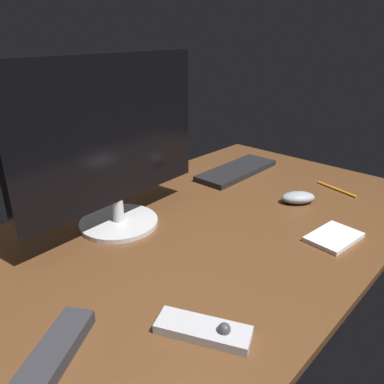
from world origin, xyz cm
name	(u,v)px	position (x,y,z in cm)	size (l,w,h in cm)	color
desk	(208,228)	(0.00, 0.00, 1.00)	(140.00, 84.00, 2.00)	brown
monitor	(112,141)	(-16.50, 18.07, 25.69)	(56.14, 21.28, 44.41)	silver
keyboard	(237,170)	(38.31, 18.76, 2.98)	(34.97, 12.55, 1.96)	black
computer_mouse	(298,198)	(29.80, -10.99, 3.75)	(10.37, 6.07, 3.49)	#999EA5
media_remote	(204,330)	(-31.21, -25.97, 2.98)	(12.03, 17.61, 3.32)	#B7B7BC
tv_remote	(57,349)	(-51.02, -11.30, 3.27)	(16.84, 5.58, 2.54)	#2D2D33
notepad	(334,237)	(15.95, -28.63, 2.59)	(14.03, 9.49, 1.17)	silver
pen	(337,189)	(47.51, -15.73, 2.41)	(0.82, 0.82, 14.95)	orange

